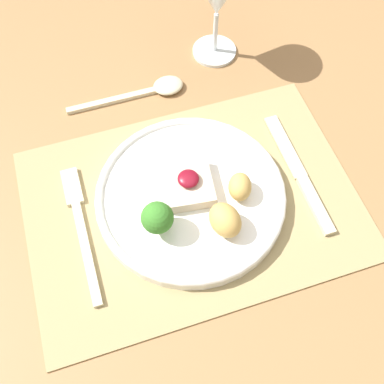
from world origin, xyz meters
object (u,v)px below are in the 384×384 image
at_px(dinner_plate, 193,196).
at_px(fork, 80,222).
at_px(knife, 302,179).
at_px(spoon, 154,89).

relative_size(dinner_plate, fork, 1.26).
distance_m(dinner_plate, fork, 0.16).
bearing_deg(knife, fork, 171.61).
bearing_deg(knife, spoon, 121.51).
relative_size(dinner_plate, spoon, 1.37).
relative_size(dinner_plate, knife, 1.26).
xyz_separation_m(dinner_plate, fork, (-0.16, 0.01, -0.01)).
bearing_deg(dinner_plate, fork, 174.88).
distance_m(dinner_plate, knife, 0.16).
distance_m(fork, spoon, 0.26).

